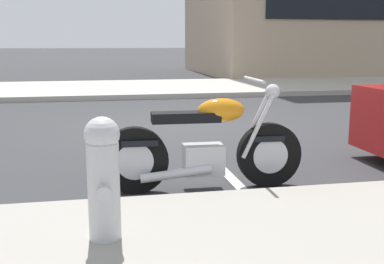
{
  "coord_description": "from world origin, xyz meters",
  "views": [
    {
      "loc": [
        -1.4,
        -8.23,
        1.48
      ],
      "look_at": [
        -0.5,
        -3.69,
        0.6
      ],
      "focal_mm": 44.0,
      "sensor_mm": 36.0,
      "label": 1
    }
  ],
  "objects": [
    {
      "name": "ground_plane",
      "position": [
        0.0,
        0.0,
        0.0
      ],
      "size": [
        260.0,
        260.0,
        0.0
      ],
      "primitive_type": "plane",
      "color": "#333335"
    },
    {
      "name": "parking_stall_stripe",
      "position": [
        0.0,
        -3.52,
        0.0
      ],
      "size": [
        0.12,
        2.2,
        0.01
      ],
      "primitive_type": "cube",
      "color": "silver",
      "rests_on": "ground"
    },
    {
      "name": "parked_motorcycle",
      "position": [
        -0.37,
        -3.72,
        0.44
      ],
      "size": [
        2.06,
        0.62,
        1.13
      ],
      "rotation": [
        0.0,
        0.0,
        -0.03
      ],
      "color": "black",
      "rests_on": "ground"
    },
    {
      "name": "fire_hydrant",
      "position": [
        -1.4,
        -5.09,
        0.59
      ],
      "size": [
        0.24,
        0.36,
        0.86
      ],
      "color": "#B7B7BC",
      "rests_on": "sidewalk_near_curb"
    }
  ]
}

